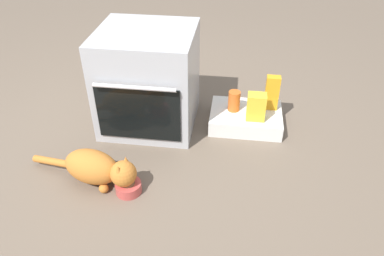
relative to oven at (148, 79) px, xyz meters
The scene contains 8 objects.
ground 0.55m from the oven, 88.74° to the right, with size 8.00×8.00×0.00m, color #6B5B4C.
oven is the anchor object (origin of this frame).
pantry_cabinet 0.71m from the oven, ahead, with size 0.48×0.36×0.11m, color white.
food_bowl 0.75m from the oven, 87.59° to the right, with size 0.14×0.14×0.09m.
cat 0.70m from the oven, 103.24° to the right, with size 0.67×0.26×0.21m.
snack_bag 0.73m from the oven, ahead, with size 0.12×0.09×0.18m, color yellow.
sauce_jar 0.59m from the oven, ahead, with size 0.08×0.08×0.14m, color #D16023.
juice_carton 0.83m from the oven, ahead, with size 0.09×0.06×0.24m, color orange.
Camera 1 is at (0.56, -1.68, 1.50)m, focal length 35.06 mm.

